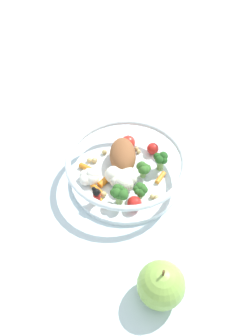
{
  "coord_description": "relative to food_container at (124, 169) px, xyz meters",
  "views": [
    {
      "loc": [
        -0.09,
        0.43,
        0.53
      ],
      "look_at": [
        0.01,
        0.01,
        0.03
      ],
      "focal_mm": 35.52,
      "sensor_mm": 36.0,
      "label": 1
    }
  ],
  "objects": [
    {
      "name": "ground_plane",
      "position": [
        -0.02,
        -0.01,
        -0.03
      ],
      "size": [
        2.4,
        2.4,
        0.0
      ],
      "primitive_type": "plane",
      "color": "silver"
    },
    {
      "name": "loose_apple",
      "position": [
        -0.11,
        0.22,
        0.01
      ],
      "size": [
        0.07,
        0.07,
        0.09
      ],
      "color": "#8CB74C",
      "rests_on": "ground_plane"
    },
    {
      "name": "food_container",
      "position": [
        0.0,
        0.0,
        0.0
      ],
      "size": [
        0.24,
        0.24,
        0.06
      ],
      "color": "white",
      "rests_on": "ground_plane"
    }
  ]
}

